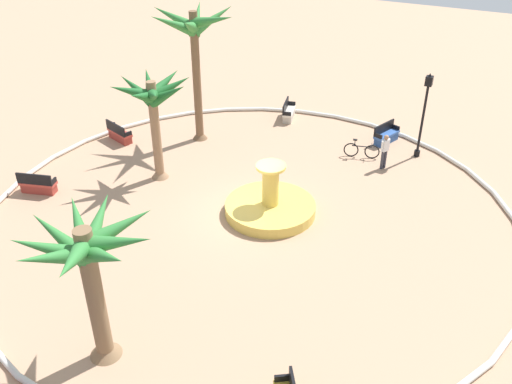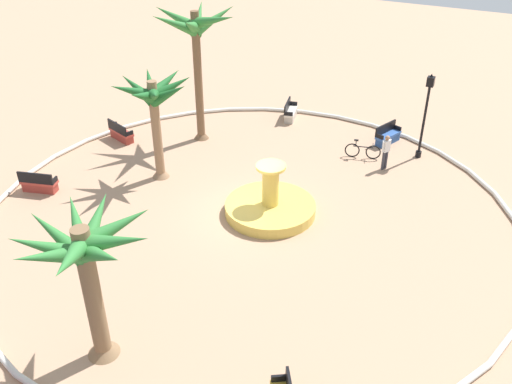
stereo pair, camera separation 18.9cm
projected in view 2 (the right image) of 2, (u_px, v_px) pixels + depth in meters
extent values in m
plane|color=tan|center=(250.00, 213.00, 22.91)|extent=(80.00, 80.00, 0.00)
torus|color=silver|center=(250.00, 211.00, 22.86)|extent=(21.44, 21.44, 0.20)
cylinder|color=gold|center=(270.00, 208.00, 22.77)|extent=(3.71, 3.71, 0.45)
cylinder|color=teal|center=(270.00, 209.00, 22.79)|extent=(3.26, 3.26, 0.34)
cylinder|color=gold|center=(271.00, 186.00, 22.22)|extent=(0.67, 0.67, 1.66)
cylinder|color=#F1C954|center=(271.00, 167.00, 21.75)|extent=(1.19, 1.19, 0.12)
cylinder|color=brown|center=(93.00, 296.00, 15.33)|extent=(0.50, 0.50, 4.48)
cone|color=brown|center=(103.00, 347.00, 16.37)|extent=(0.95, 0.95, 0.50)
cone|color=#337F38|center=(58.00, 236.00, 14.73)|extent=(1.95, 0.57, 1.45)
cone|color=#337F38|center=(47.00, 247.00, 14.21)|extent=(1.87, 1.70, 1.35)
cone|color=#337F38|center=(50.00, 256.00, 13.84)|extent=(1.16, 2.06, 1.30)
cone|color=#337F38|center=(70.00, 259.00, 13.50)|extent=(1.37, 2.05, 1.03)
cone|color=#337F38|center=(100.00, 256.00, 13.81)|extent=(2.07, 1.17, 1.23)
cone|color=#337F38|center=(115.00, 241.00, 14.12)|extent=(2.08, 1.03, 1.03)
cone|color=#337F38|center=(116.00, 227.00, 14.69)|extent=(1.58, 1.98, 1.04)
cone|color=#337F38|center=(96.00, 222.00, 15.11)|extent=(1.13, 2.07, 1.27)
cone|color=#337F38|center=(77.00, 224.00, 15.06)|extent=(1.88, 1.71, 1.32)
cylinder|color=#8E6B4C|center=(157.00, 131.00, 24.27)|extent=(0.41, 0.41, 4.56)
cone|color=#8E6B4C|center=(161.00, 172.00, 25.33)|extent=(0.78, 0.78, 0.50)
cone|color=#1E6028|center=(138.00, 88.00, 23.62)|extent=(1.84, 0.59, 1.39)
cone|color=#1E6028|center=(132.00, 91.00, 23.00)|extent=(1.69, 1.75, 1.16)
cone|color=#1E6028|center=(143.00, 96.00, 22.60)|extent=(0.80, 1.93, 1.23)
cone|color=#1E6028|center=(154.00, 95.00, 22.53)|extent=(1.66, 1.78, 1.11)
cone|color=#1E6028|center=(169.00, 94.00, 23.07)|extent=(1.88, 0.71, 1.37)
cone|color=#1E6028|center=(172.00, 87.00, 23.49)|extent=(1.72, 1.72, 1.21)
cone|color=#1E6028|center=(166.00, 82.00, 23.83)|extent=(0.82, 1.94, 1.12)
cone|color=#1E6028|center=(150.00, 83.00, 23.95)|extent=(1.67, 1.75, 1.26)
cylinder|color=brown|center=(198.00, 78.00, 27.19)|extent=(0.40, 0.40, 6.45)
cone|color=brown|center=(201.00, 134.00, 28.74)|extent=(0.76, 0.76, 0.50)
cone|color=#337F38|center=(175.00, 17.00, 26.05)|extent=(2.31, 0.68, 1.28)
cone|color=#337F38|center=(174.00, 24.00, 25.34)|extent=(1.77, 2.16, 1.43)
cone|color=#337F38|center=(191.00, 25.00, 24.82)|extent=(1.36, 2.33, 1.30)
cone|color=#337F38|center=(214.00, 20.00, 25.16)|extent=(2.34, 0.77, 1.10)
cone|color=#337F38|center=(215.00, 19.00, 26.17)|extent=(1.73, 2.18, 1.46)
cone|color=#337F38|center=(199.00, 17.00, 26.61)|extent=(1.33, 2.27, 1.57)
cube|color=black|center=(279.00, 379.00, 14.96)|extent=(0.42, 0.31, 0.24)
cube|color=beige|center=(291.00, 111.00, 30.73)|extent=(0.86, 1.67, 0.12)
cube|color=black|center=(287.00, 106.00, 30.62)|extent=(0.45, 1.57, 0.50)
cube|color=#B6ADA0|center=(291.00, 115.00, 30.87)|extent=(0.79, 1.54, 0.39)
cube|color=black|center=(293.00, 104.00, 31.28)|extent=(0.46, 0.18, 0.24)
cube|color=black|center=(289.00, 114.00, 30.04)|extent=(0.46, 0.18, 0.24)
cube|color=#B73D33|center=(121.00, 132.00, 28.48)|extent=(1.68, 1.00, 0.12)
cube|color=black|center=(117.00, 128.00, 28.20)|extent=(1.54, 0.60, 0.50)
cube|color=#9C342B|center=(122.00, 136.00, 28.61)|extent=(1.54, 0.92, 0.39)
cube|color=black|center=(113.00, 125.00, 28.86)|extent=(0.22, 0.45, 0.24)
cube|color=black|center=(129.00, 134.00, 27.95)|extent=(0.22, 0.45, 0.24)
cube|color=#B73D33|center=(39.00, 182.00, 24.15)|extent=(1.68, 0.92, 0.12)
cube|color=black|center=(35.00, 178.00, 23.82)|extent=(1.56, 0.51, 0.50)
cube|color=#9C342B|center=(40.00, 187.00, 24.28)|extent=(1.54, 0.85, 0.39)
cube|color=black|center=(22.00, 178.00, 24.20)|extent=(0.20, 0.45, 0.24)
cube|color=black|center=(54.00, 181.00, 23.96)|extent=(0.20, 0.45, 0.24)
cube|color=#335BA8|center=(388.00, 135.00, 28.16)|extent=(1.03, 1.67, 0.12)
cube|color=black|center=(386.00, 128.00, 28.13)|extent=(0.64, 1.53, 0.50)
cube|color=#2B4E8F|center=(388.00, 140.00, 28.29)|extent=(0.95, 1.54, 0.39)
cube|color=black|center=(397.00, 128.00, 28.52)|extent=(0.45, 0.23, 0.24)
cube|color=black|center=(380.00, 137.00, 27.65)|extent=(0.45, 0.23, 0.24)
cylinder|color=black|center=(424.00, 123.00, 26.17)|extent=(0.12, 0.12, 3.61)
cylinder|color=black|center=(418.00, 154.00, 27.03)|extent=(0.28, 0.28, 0.30)
cube|color=black|center=(431.00, 82.00, 25.12)|extent=(0.32, 0.32, 0.44)
sphere|color=#F2EDCC|center=(431.00, 82.00, 25.12)|extent=(0.22, 0.22, 0.22)
cone|color=black|center=(432.00, 76.00, 24.97)|extent=(0.20, 0.20, 0.18)
torus|color=black|center=(373.00, 152.00, 26.73)|extent=(0.71, 0.23, 0.72)
torus|color=black|center=(352.00, 150.00, 26.92)|extent=(0.71, 0.23, 0.72)
cylinder|color=black|center=(363.00, 147.00, 26.70)|extent=(0.93, 0.28, 0.05)
cylinder|color=black|center=(356.00, 143.00, 26.69)|extent=(0.04, 0.04, 0.30)
cube|color=black|center=(356.00, 140.00, 26.60)|extent=(0.22, 0.15, 0.06)
cylinder|color=black|center=(373.00, 145.00, 26.55)|extent=(0.14, 0.43, 0.03)
cylinder|color=#33333D|center=(386.00, 159.00, 25.90)|extent=(0.14, 0.14, 0.91)
cylinder|color=#33333D|center=(383.00, 161.00, 25.81)|extent=(0.14, 0.14, 0.91)
cube|color=white|center=(387.00, 146.00, 25.47)|extent=(0.34, 0.39, 0.56)
sphere|color=#9E7051|center=(388.00, 138.00, 25.26)|extent=(0.22, 0.22, 0.22)
cylinder|color=white|center=(390.00, 145.00, 25.58)|extent=(0.09, 0.09, 0.53)
cylinder|color=white|center=(383.00, 147.00, 25.36)|extent=(0.09, 0.09, 0.53)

